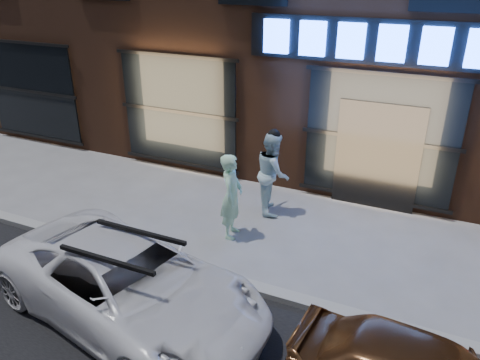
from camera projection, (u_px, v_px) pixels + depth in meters
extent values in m
plane|color=slate|center=(326.00, 311.00, 7.42)|extent=(90.00, 90.00, 0.00)
cube|color=gray|center=(327.00, 308.00, 7.40)|extent=(60.00, 0.25, 0.12)
cube|color=black|center=(372.00, 42.00, 9.32)|extent=(5.20, 0.06, 0.90)
cube|color=black|center=(377.00, 157.00, 10.16)|extent=(1.80, 0.10, 2.40)
cube|color=#FFBF72|center=(33.00, 91.00, 13.77)|extent=(3.00, 0.04, 2.60)
cube|color=black|center=(32.00, 91.00, 13.73)|extent=(3.20, 0.06, 2.80)
cube|color=#FFBF72|center=(179.00, 111.00, 11.90)|extent=(3.00, 0.04, 2.60)
cube|color=black|center=(179.00, 111.00, 11.87)|extent=(3.20, 0.06, 2.80)
cube|color=#FFBF72|center=(380.00, 139.00, 10.04)|extent=(3.00, 0.04, 2.60)
cube|color=black|center=(380.00, 139.00, 10.00)|extent=(3.20, 0.06, 2.80)
cube|color=#2659FF|center=(276.00, 36.00, 10.01)|extent=(0.55, 0.12, 0.70)
cube|color=#2659FF|center=(313.00, 38.00, 9.71)|extent=(0.55, 0.12, 0.70)
cube|color=#2659FF|center=(351.00, 41.00, 9.41)|extent=(0.55, 0.12, 0.70)
cube|color=#2659FF|center=(392.00, 43.00, 9.11)|extent=(0.55, 0.12, 0.70)
cube|color=#2659FF|center=(436.00, 46.00, 8.81)|extent=(0.55, 0.12, 0.70)
imported|color=#C2FFD0|center=(232.00, 196.00, 9.15)|extent=(0.54, 0.71, 1.75)
imported|color=silver|center=(273.00, 173.00, 10.10)|extent=(1.00, 1.09, 1.82)
imported|color=white|center=(129.00, 284.00, 7.05)|extent=(4.92, 3.04, 1.27)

